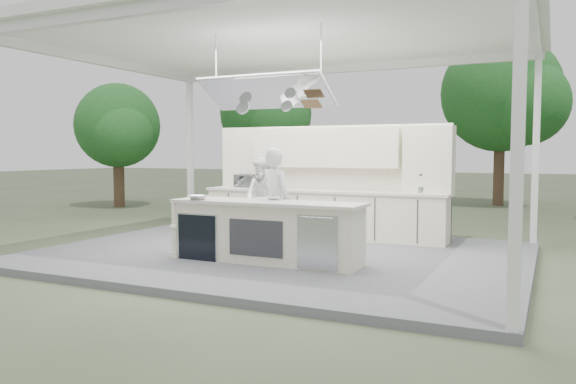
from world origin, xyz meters
The scene contains 12 objects.
ground centered at (0.00, 0.00, 0.00)m, with size 90.00×90.00×0.00m, color #4B593D.
stage_deck centered at (0.00, 0.00, 0.06)m, with size 8.00×6.00×0.12m, color #57585C.
tent centered at (0.00, -0.01, 3.71)m, with size 8.20×6.20×3.86m.
demo_island centered at (0.18, -0.91, 0.60)m, with size 3.10×0.79×0.95m.
back_counter centered at (0.00, 1.90, 0.60)m, with size 5.08×0.72×0.95m.
back_wall_unit centered at (0.44, 2.11, 1.57)m, with size 5.05×0.48×2.25m.
tree_cluster centered at (-0.16, 9.77, 3.29)m, with size 19.55×9.40×5.85m.
head_chef centered at (0.07, -0.33, 1.01)m, with size 0.65×0.43×1.78m, color silver.
sous_chef centered at (-0.87, 0.98, 0.92)m, with size 0.78×0.61×1.61m, color white.
toaster_oven centered at (-1.83, 2.08, 1.21)m, with size 0.51×0.34×0.28m, color silver.
bowl_large centered at (-0.90, -1.15, 1.11)m, with size 0.30×0.30×0.07m, color #B6B9BD.
bowl_small centered at (0.19, -0.65, 1.11)m, with size 0.24×0.24×0.07m, color silver.
Camera 1 is at (4.21, -8.58, 1.82)m, focal length 35.00 mm.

